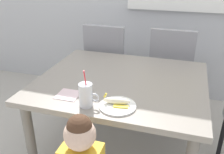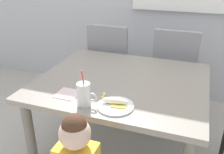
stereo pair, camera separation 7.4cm
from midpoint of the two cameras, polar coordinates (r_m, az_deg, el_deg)
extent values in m
plane|color=#B7B2A8|center=(2.30, 2.97, -16.87)|extent=(24.00, 24.00, 0.00)
cube|color=gray|center=(1.91, 3.42, -1.08)|extent=(1.25, 1.09, 0.04)
cylinder|color=slate|center=(1.97, -16.93, -13.73)|extent=(0.07, 0.07, 0.68)
cylinder|color=slate|center=(2.64, -5.31, -2.20)|extent=(0.07, 0.07, 0.68)
cylinder|color=slate|center=(2.43, 18.93, -6.03)|extent=(0.07, 0.07, 0.68)
cube|color=gray|center=(2.83, 1.13, 2.36)|extent=(0.44, 0.44, 0.06)
cube|color=gray|center=(2.56, -0.26, 6.34)|extent=(0.42, 0.05, 0.48)
cylinder|color=black|center=(3.05, 5.63, -1.01)|extent=(0.04, 0.04, 0.42)
cylinder|color=black|center=(3.15, -1.07, 0.00)|extent=(0.04, 0.04, 0.42)
cylinder|color=black|center=(2.72, 3.60, -4.29)|extent=(0.04, 0.04, 0.42)
cylinder|color=black|center=(2.83, -3.79, -3.03)|extent=(0.04, 0.04, 0.42)
cube|color=gray|center=(2.74, 14.82, 0.74)|extent=(0.44, 0.44, 0.06)
cube|color=gray|center=(2.46, 14.99, 4.70)|extent=(0.42, 0.05, 0.48)
cylinder|color=black|center=(3.01, 18.30, -2.56)|extent=(0.04, 0.04, 0.42)
cylinder|color=black|center=(3.03, 11.17, -1.53)|extent=(0.04, 0.04, 0.42)
cylinder|color=black|center=(2.68, 17.87, -6.10)|extent=(0.04, 0.04, 0.42)
cylinder|color=black|center=(2.70, 9.83, -4.90)|extent=(0.04, 0.04, 0.42)
cylinder|color=black|center=(2.31, 25.00, -12.84)|extent=(0.04, 0.04, 0.42)
sphere|color=beige|center=(1.33, -6.84, -12.66)|extent=(0.17, 0.17, 0.17)
sphere|color=#472D1E|center=(1.30, -6.95, -11.02)|extent=(0.13, 0.13, 0.13)
cylinder|color=silver|center=(1.54, -5.08, -4.00)|extent=(0.08, 0.08, 0.15)
cylinder|color=#8C6647|center=(1.55, -5.04, -4.97)|extent=(0.07, 0.07, 0.08)
torus|color=silver|center=(1.52, -3.08, -4.62)|extent=(0.06, 0.01, 0.06)
cylinder|color=#E5333F|center=(1.50, -5.00, -1.90)|extent=(0.01, 0.06, 0.22)
cylinder|color=white|center=(1.55, 2.13, -6.64)|extent=(0.23, 0.23, 0.01)
ellipsoid|color=#F4EAC6|center=(1.55, 1.96, -5.46)|extent=(0.17, 0.07, 0.04)
cube|color=yellow|center=(1.52, 2.84, -6.77)|extent=(0.09, 0.04, 0.01)
cube|color=yellow|center=(1.59, 2.89, -5.38)|extent=(0.09, 0.04, 0.01)
cylinder|color=yellow|center=(1.55, -0.78, -4.13)|extent=(0.03, 0.02, 0.03)
cube|color=silver|center=(1.71, -8.86, -3.81)|extent=(0.15, 0.15, 0.00)
camera|label=1|loc=(0.04, -88.83, 0.54)|focal=40.19mm
camera|label=2|loc=(0.04, 91.17, -0.54)|focal=40.19mm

